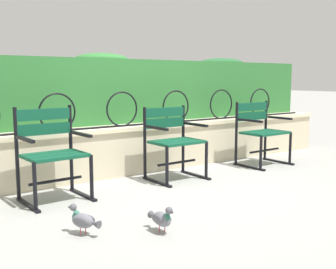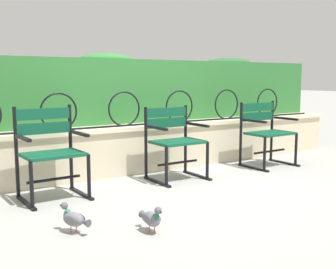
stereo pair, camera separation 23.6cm
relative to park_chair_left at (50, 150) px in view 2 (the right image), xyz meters
The scene contains 9 objects.
ground_plane 1.35m from the park_chair_left, ahead, with size 60.00×60.00×0.00m, color #9E9E99.
stone_wall 1.39m from the park_chair_left, 24.61° to the left, with size 6.59×0.41×0.59m.
iron_arch_fence 1.23m from the park_chair_left, 24.80° to the left, with size 6.07×0.02×0.42m.
hedge_row 1.69m from the park_chair_left, 40.05° to the left, with size 6.46×0.56×0.91m.
park_chair_left is the anchor object (origin of this frame).
park_chair_centre 1.45m from the park_chair_left, ahead, with size 0.61×0.53×0.83m.
park_chair_right 2.89m from the park_chair_left, ahead, with size 0.64×0.53×0.85m.
pigeon_near_chairs 1.10m from the park_chair_left, 98.22° to the right, with size 0.18×0.28×0.22m.
pigeon_far_side 1.42m from the park_chair_left, 75.17° to the right, with size 0.11×0.29×0.22m.
Camera 2 is at (-2.44, -3.76, 1.16)m, focal length 44.75 mm.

